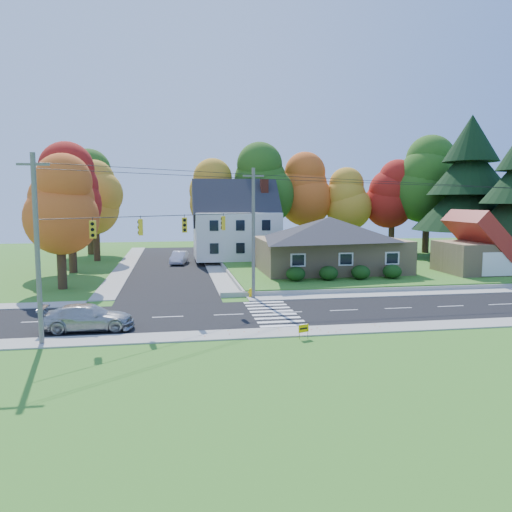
{
  "coord_description": "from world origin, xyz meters",
  "views": [
    {
      "loc": [
        -7.53,
        -32.33,
        7.62
      ],
      "look_at": [
        -0.84,
        8.0,
        2.99
      ],
      "focal_mm": 35.0,
      "sensor_mm": 36.0,
      "label": 1
    }
  ],
  "objects_px": {
    "ranch_house": "(329,243)",
    "silver_sedan": "(88,317)",
    "white_car": "(179,258)",
    "fire_hydrant": "(251,293)"
  },
  "relations": [
    {
      "from": "ranch_house",
      "to": "silver_sedan",
      "type": "height_order",
      "value": "ranch_house"
    },
    {
      "from": "ranch_house",
      "to": "white_car",
      "type": "bearing_deg",
      "value": 143.17
    },
    {
      "from": "ranch_house",
      "to": "white_car",
      "type": "height_order",
      "value": "ranch_house"
    },
    {
      "from": "white_car",
      "to": "ranch_house",
      "type": "bearing_deg",
      "value": -26.43
    },
    {
      "from": "silver_sedan",
      "to": "white_car",
      "type": "height_order",
      "value": "silver_sedan"
    },
    {
      "from": "silver_sedan",
      "to": "white_car",
      "type": "distance_m",
      "value": 30.31
    },
    {
      "from": "silver_sedan",
      "to": "ranch_house",
      "type": "bearing_deg",
      "value": -47.74
    },
    {
      "from": "fire_hydrant",
      "to": "ranch_house",
      "type": "bearing_deg",
      "value": 47.06
    },
    {
      "from": "ranch_house",
      "to": "fire_hydrant",
      "type": "relative_size",
      "value": 19.6
    },
    {
      "from": "silver_sedan",
      "to": "white_car",
      "type": "bearing_deg",
      "value": -10.61
    }
  ]
}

